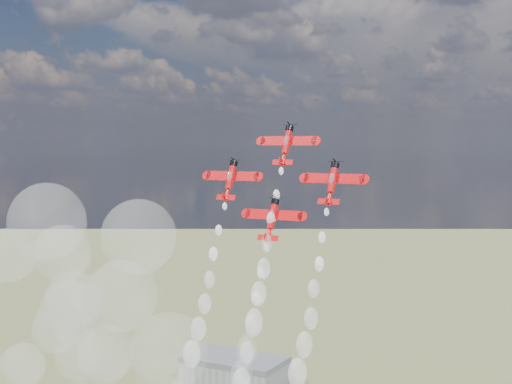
{
  "coord_description": "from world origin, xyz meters",
  "views": [
    {
      "loc": [
        57.14,
        -124.29,
        120.35
      ],
      "look_at": [
        -19.87,
        17.81,
        109.27
      ],
      "focal_mm": 50.0,
      "sensor_mm": 36.0,
      "label": 1
    }
  ],
  "objects_px": {
    "hangar": "(235,369)",
    "plane_left": "(230,179)",
    "plane_lead": "(286,144)",
    "plane_slot": "(272,218)",
    "plane_right": "(332,182)"
  },
  "relations": [
    {
      "from": "plane_left",
      "to": "plane_right",
      "type": "xyz_separation_m",
      "value": [
        25.39,
        0.0,
        0.0
      ]
    },
    {
      "from": "hangar",
      "to": "plane_right",
      "type": "distance_m",
      "value": 227.15
    },
    {
      "from": "plane_lead",
      "to": "plane_right",
      "type": "height_order",
      "value": "plane_lead"
    },
    {
      "from": "plane_left",
      "to": "hangar",
      "type": "bearing_deg",
      "value": 119.93
    },
    {
      "from": "plane_left",
      "to": "plane_right",
      "type": "bearing_deg",
      "value": 0.0
    },
    {
      "from": "plane_left",
      "to": "plane_slot",
      "type": "bearing_deg",
      "value": -15.66
    },
    {
      "from": "plane_left",
      "to": "plane_right",
      "type": "height_order",
      "value": "same"
    },
    {
      "from": "plane_left",
      "to": "plane_slot",
      "type": "relative_size",
      "value": 1.0
    },
    {
      "from": "hangar",
      "to": "plane_left",
      "type": "height_order",
      "value": "plane_left"
    },
    {
      "from": "plane_left",
      "to": "plane_right",
      "type": "relative_size",
      "value": 1.0
    },
    {
      "from": "hangar",
      "to": "plane_lead",
      "type": "relative_size",
      "value": 3.59
    },
    {
      "from": "plane_lead",
      "to": "plane_slot",
      "type": "relative_size",
      "value": 1.0
    },
    {
      "from": "plane_lead",
      "to": "plane_slot",
      "type": "xyz_separation_m",
      "value": [
        0.0,
        -7.12,
        -16.28
      ]
    },
    {
      "from": "plane_left",
      "to": "plane_slot",
      "type": "height_order",
      "value": "plane_left"
    },
    {
      "from": "plane_lead",
      "to": "plane_slot",
      "type": "distance_m",
      "value": 17.77
    }
  ]
}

